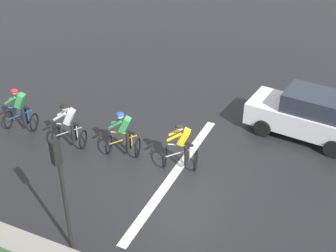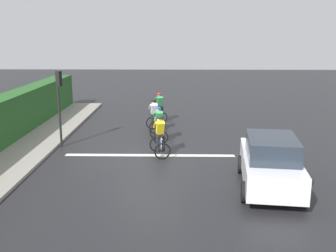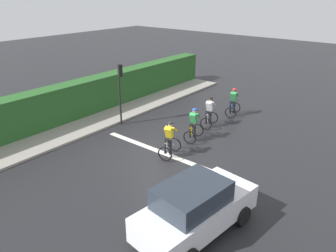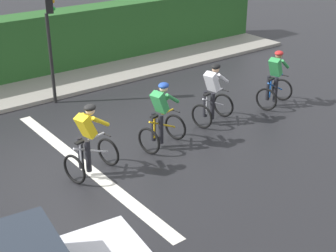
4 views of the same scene
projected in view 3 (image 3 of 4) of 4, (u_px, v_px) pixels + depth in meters
The scene contains 11 objects.
ground_plane at pixel (159, 155), 14.73m from camera, with size 80.00×80.00×0.00m, color black.
sidewalk_kerb at pixel (110, 114), 19.35m from camera, with size 2.80×19.81×0.12m, color gray.
stone_wall_low at pixel (100, 108), 19.79m from camera, with size 0.44×19.81×0.54m, color gray.
hedge_wall at pixel (95, 95), 19.65m from camera, with size 1.10×19.81×2.11m, color #265623.
road_marking_stop_line at pixel (163, 153), 14.92m from camera, with size 7.00×0.30×0.01m, color silver.
cyclist_lead at pixel (233, 103), 19.01m from camera, with size 0.93×1.22×1.66m.
cyclist_second at pixel (209, 113), 17.48m from camera, with size 0.90×1.20×1.66m.
cyclist_mid at pixel (194, 125), 15.87m from camera, with size 0.91×1.21×1.66m.
cyclist_fourth at pixel (169, 140), 14.32m from camera, with size 0.92×1.21×1.66m.
car_white at pixel (196, 208), 9.77m from camera, with size 2.25×4.27×1.76m.
traffic_light_near_crossing at pixel (120, 85), 17.26m from camera, with size 0.26×0.30×3.34m.
Camera 3 is at (8.49, -9.91, 6.96)m, focal length 34.70 mm.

